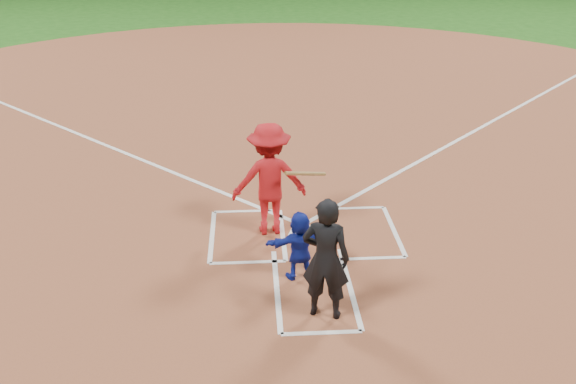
{
  "coord_description": "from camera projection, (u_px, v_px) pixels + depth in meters",
  "views": [
    {
      "loc": [
        -0.89,
        -9.77,
        5.38
      ],
      "look_at": [
        -0.3,
        -0.4,
        1.0
      ],
      "focal_mm": 40.0,
      "sensor_mm": 36.0,
      "label": 1
    }
  ],
  "objects": [
    {
      "name": "ground",
      "position": [
        304.0,
        234.0,
        11.16
      ],
      "size": [
        120.0,
        120.0,
        0.0
      ],
      "primitive_type": "plane",
      "color": "#1C5114",
      "rests_on": "ground"
    },
    {
      "name": "home_plate_dirt",
      "position": [
        284.0,
        122.0,
        16.59
      ],
      "size": [
        28.0,
        28.0,
        0.01
      ],
      "primitive_type": "cylinder",
      "color": "brown",
      "rests_on": "ground"
    },
    {
      "name": "home_plate",
      "position": [
        304.0,
        233.0,
        11.15
      ],
      "size": [
        0.6,
        0.6,
        0.02
      ],
      "primitive_type": "cylinder",
      "rotation": [
        0.0,
        0.0,
        3.14
      ],
      "color": "white",
      "rests_on": "home_plate_dirt"
    },
    {
      "name": "catcher",
      "position": [
        300.0,
        245.0,
        9.67
      ],
      "size": [
        1.06,
        0.5,
        1.1
      ],
      "primitive_type": "imported",
      "rotation": [
        0.0,
        0.0,
        3.32
      ],
      "color": "#13229A",
      "rests_on": "home_plate_dirt"
    },
    {
      "name": "umpire",
      "position": [
        326.0,
        259.0,
        8.64
      ],
      "size": [
        0.75,
        0.6,
        1.8
      ],
      "primitive_type": "imported",
      "rotation": [
        0.0,
        0.0,
        2.85
      ],
      "color": "black",
      "rests_on": "home_plate_dirt"
    },
    {
      "name": "chalk_markings",
      "position": [
        286.0,
        131.0,
        15.94
      ],
      "size": [
        28.35,
        17.32,
        0.01
      ],
      "color": "white",
      "rests_on": "home_plate_dirt"
    },
    {
      "name": "batter_at_plate",
      "position": [
        269.0,
        179.0,
        10.83
      ],
      "size": [
        1.64,
        0.85,
        1.97
      ],
      "color": "red",
      "rests_on": "home_plate_dirt"
    }
  ]
}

